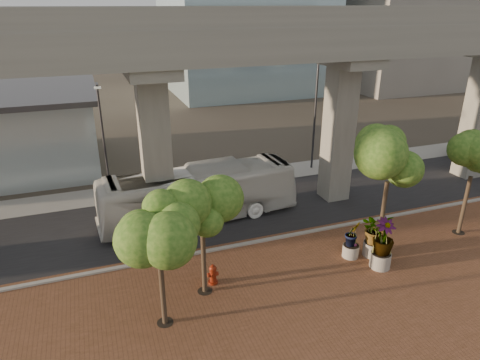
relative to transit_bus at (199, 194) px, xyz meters
name	(u,v)px	position (x,y,z in m)	size (l,w,h in m)	color
ground	(265,224)	(3.59, -1.92, -1.70)	(160.00, 160.00, 0.00)	#3D362C
brick_plaza	(333,302)	(3.59, -9.92, -1.67)	(70.00, 13.00, 0.06)	brown
asphalt_road	(253,210)	(3.59, 0.08, -1.68)	(90.00, 8.00, 0.04)	black
curb_strip	(278,238)	(3.59, -3.92, -1.62)	(70.00, 0.25, 0.16)	#9E9A93
far_sidewalk	(227,179)	(3.59, 5.58, -1.67)	(90.00, 3.00, 0.06)	#9E9A93
transit_viaduct	(254,99)	(3.59, 0.08, 5.58)	(72.00, 5.60, 12.40)	gray
midrise_block	(405,7)	(41.59, 34.08, 10.30)	(18.00, 16.00, 24.00)	gray
transit_bus	(199,194)	(0.00, 0.00, 0.00)	(2.87, 12.22, 3.41)	silver
fire_hydrant	(213,274)	(-1.12, -6.70, -1.14)	(0.52, 0.47, 1.04)	maroon
planter_front	(375,230)	(7.59, -7.21, -0.15)	(2.23, 2.23, 2.45)	#A7A097
planter_right	(383,239)	(7.28, -8.29, -0.01)	(2.53, 2.53, 2.70)	#A6A096
planter_left	(352,235)	(6.42, -6.93, -0.35)	(1.93, 1.93, 2.12)	gray
street_tree_far_west	(158,232)	(-3.83, -8.68, 2.74)	(3.45, 3.45, 5.98)	#443526
street_tree_near_west	(202,211)	(-1.67, -7.18, 2.56)	(3.38, 3.38, 5.76)	#443526
street_tree_near_east	(390,161)	(8.16, -6.95, 3.54)	(3.87, 3.87, 6.97)	#443526
street_tree_far_east	(474,160)	(13.87, -6.91, 2.89)	(3.41, 3.41, 6.11)	#443526
streetlamp_west	(103,135)	(-5.02, 4.81, 2.96)	(0.40, 1.16, 7.98)	#2E2E33
streetlamp_east	(317,103)	(10.93, 5.46, 3.70)	(0.46, 1.34, 9.26)	#2E2E33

